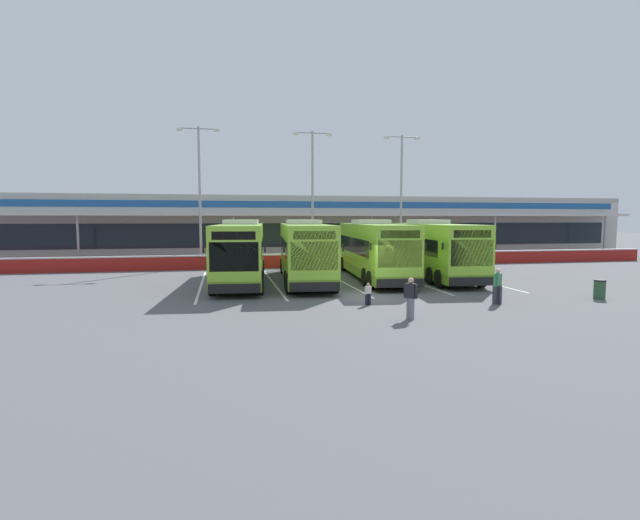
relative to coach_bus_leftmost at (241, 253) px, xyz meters
name	(u,v)px	position (x,y,z in m)	size (l,w,h in m)	color
ground_plane	(371,297)	(6.08, -6.46, -1.79)	(200.00, 200.00, 0.00)	#56565B
terminal_building	(292,226)	(6.08, 20.45, 1.23)	(70.00, 13.00, 6.00)	#B7B7B2
red_barrier_wall	(315,260)	(6.08, 8.04, -1.23)	(60.00, 0.40, 1.10)	maroon
coach_bus_leftmost	(241,253)	(0.00, 0.00, 0.00)	(3.81, 12.33, 3.78)	#8CC633
coach_bus_left_centre	(305,252)	(3.83, -0.21, 0.00)	(3.81, 12.33, 3.78)	#8CC633
coach_bus_centre	(374,251)	(8.38, 0.24, 0.00)	(3.81, 12.33, 3.78)	#8CC633
coach_bus_right_centre	(432,250)	(12.30, 0.05, 0.00)	(3.81, 12.33, 3.78)	#8CC633
bay_stripe_far_west	(201,285)	(-2.32, -0.46, -1.78)	(0.14, 13.00, 0.01)	silver
bay_stripe_west	(273,283)	(1.88, -0.46, -1.78)	(0.14, 13.00, 0.01)	silver
bay_stripe_mid_west	(341,281)	(6.08, -0.46, -1.78)	(0.14, 13.00, 0.01)	silver
bay_stripe_centre	(405,279)	(10.28, -0.46, -1.78)	(0.14, 13.00, 0.01)	silver
bay_stripe_mid_east	(466,278)	(14.48, -0.46, -1.78)	(0.14, 13.00, 0.01)	silver
pedestrian_in_dark_coat	(411,297)	(5.95, -11.82, -0.91)	(0.44, 0.45, 1.62)	slate
pedestrian_child	(368,293)	(5.26, -8.61, -1.24)	(0.33, 0.20, 1.00)	black
pedestrian_near_bin	(497,285)	(11.03, -9.56, -0.91)	(0.51, 0.36, 1.62)	#33333D
lamp_post_west	(200,187)	(-2.76, 10.31, 4.50)	(3.24, 0.28, 11.00)	#9E9EA3
lamp_post_centre	(313,189)	(6.33, 10.37, 4.50)	(3.24, 0.28, 11.00)	#9E9EA3
lamp_post_east	(401,190)	(14.25, 10.71, 4.50)	(3.24, 0.28, 11.00)	#9E9EA3
litter_bin	(600,289)	(16.64, -9.27, -1.32)	(0.54, 0.54, 0.93)	#2D5133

